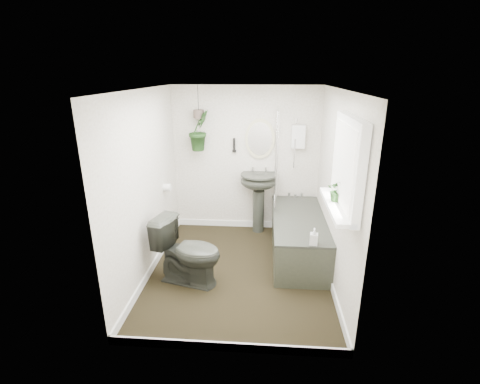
{
  "coord_description": "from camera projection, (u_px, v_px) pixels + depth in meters",
  "views": [
    {
      "loc": [
        0.31,
        -3.97,
        2.49
      ],
      "look_at": [
        0.0,
        0.15,
        1.05
      ],
      "focal_mm": 26.0,
      "sensor_mm": 36.0,
      "label": 1
    }
  ],
  "objects": [
    {
      "name": "window_sill",
      "position": [
        336.0,
        206.0,
        3.44
      ],
      "size": [
        0.18,
        1.0,
        0.04
      ],
      "primitive_type": "cube",
      "color": "white",
      "rests_on": "wall_right"
    },
    {
      "name": "hanging_pot",
      "position": [
        199.0,
        114.0,
        5.17
      ],
      "size": [
        0.16,
        0.16,
        0.12
      ],
      "primitive_type": "cylinder",
      "color": "#4D3F37",
      "rests_on": "ceiling"
    },
    {
      "name": "shower_box",
      "position": [
        298.0,
        137.0,
        5.27
      ],
      "size": [
        0.2,
        0.1,
        0.35
      ],
      "primitive_type": "cube",
      "color": "white",
      "rests_on": "wall_back"
    },
    {
      "name": "window_recess",
      "position": [
        348.0,
        165.0,
        3.3
      ],
      "size": [
        0.08,
        1.0,
        0.9
      ],
      "primitive_type": "cube",
      "color": "white",
      "rests_on": "wall_right"
    },
    {
      "name": "toilet",
      "position": [
        188.0,
        251.0,
        4.23
      ],
      "size": [
        0.9,
        0.65,
        0.83
      ],
      "primitive_type": "imported",
      "rotation": [
        0.0,
        0.0,
        1.32
      ],
      "color": "#2B2D27",
      "rests_on": "floor"
    },
    {
      "name": "hanging_plant",
      "position": [
        199.0,
        130.0,
        5.25
      ],
      "size": [
        0.42,
        0.43,
        0.61
      ],
      "primitive_type": "imported",
      "rotation": [
        0.0,
        0.0,
        0.89
      ],
      "color": "black",
      "rests_on": "ceiling"
    },
    {
      "name": "floor",
      "position": [
        239.0,
        272.0,
        4.58
      ],
      "size": [
        2.3,
        2.8,
        0.02
      ],
      "primitive_type": "cube",
      "color": "black",
      "rests_on": "ground"
    },
    {
      "name": "bath_screen",
      "position": [
        276.0,
        159.0,
        5.05
      ],
      "size": [
        0.04,
        0.72,
        1.4
      ],
      "primitive_type": null,
      "color": "silver",
      "rests_on": "bathtub"
    },
    {
      "name": "oval_mirror",
      "position": [
        260.0,
        139.0,
        5.36
      ],
      "size": [
        0.46,
        0.03,
        0.62
      ],
      "primitive_type": "ellipsoid",
      "color": "beige",
      "rests_on": "wall_back"
    },
    {
      "name": "wall_sconce",
      "position": [
        234.0,
        145.0,
        5.41
      ],
      "size": [
        0.04,
        0.04,
        0.22
      ],
      "primitive_type": "cylinder",
      "color": "black",
      "rests_on": "wall_back"
    },
    {
      "name": "toilet_roll_holder",
      "position": [
        167.0,
        187.0,
        5.02
      ],
      "size": [
        0.11,
        0.11,
        0.11
      ],
      "primitive_type": "cylinder",
      "rotation": [
        0.0,
        1.57,
        0.0
      ],
      "color": "white",
      "rests_on": "wall_left"
    },
    {
      "name": "wall_front",
      "position": [
        226.0,
        242.0,
        2.87
      ],
      "size": [
        2.3,
        0.02,
        2.3
      ],
      "primitive_type": "cube",
      "color": "white",
      "rests_on": "ground"
    },
    {
      "name": "wall_left",
      "position": [
        145.0,
        186.0,
        4.28
      ],
      "size": [
        0.02,
        2.8,
        2.3
      ],
      "primitive_type": "cube",
      "color": "white",
      "rests_on": "ground"
    },
    {
      "name": "skirting",
      "position": [
        239.0,
        268.0,
        4.56
      ],
      "size": [
        2.3,
        2.8,
        0.1
      ],
      "primitive_type": "cube",
      "color": "white",
      "rests_on": "floor"
    },
    {
      "name": "wall_right",
      "position": [
        337.0,
        191.0,
        4.12
      ],
      "size": [
        0.02,
        2.8,
        2.3
      ],
      "primitive_type": "cube",
      "color": "white",
      "rests_on": "ground"
    },
    {
      "name": "pedestal_sink",
      "position": [
        259.0,
        203.0,
        5.57
      ],
      "size": [
        0.65,
        0.58,
        0.98
      ],
      "primitive_type": null,
      "rotation": [
        0.0,
        0.0,
        0.16
      ],
      "color": "#2B2D27",
      "rests_on": "floor"
    },
    {
      "name": "window_blinds",
      "position": [
        343.0,
        164.0,
        3.3
      ],
      "size": [
        0.01,
        0.86,
        0.76
      ],
      "primitive_type": "cube",
      "color": "white",
      "rests_on": "wall_right"
    },
    {
      "name": "bathtub",
      "position": [
        298.0,
        236.0,
        4.89
      ],
      "size": [
        0.72,
        1.72,
        0.58
      ],
      "primitive_type": null,
      "color": "#2B2D27",
      "rests_on": "floor"
    },
    {
      "name": "soap_bottle",
      "position": [
        314.0,
        236.0,
        4.02
      ],
      "size": [
        0.1,
        0.11,
        0.2
      ],
      "primitive_type": "imported",
      "rotation": [
        0.0,
        0.0,
        -0.15
      ],
      "color": "#372D2A",
      "rests_on": "bathtub"
    },
    {
      "name": "wall_back",
      "position": [
        246.0,
        160.0,
        5.52
      ],
      "size": [
        2.3,
        0.02,
        2.3
      ],
      "primitive_type": "cube",
      "color": "white",
      "rests_on": "ground"
    },
    {
      "name": "ceiling",
      "position": [
        239.0,
        88.0,
        3.81
      ],
      "size": [
        2.3,
        2.8,
        0.02
      ],
      "primitive_type": "cube",
      "color": "white",
      "rests_on": "ground"
    },
    {
      "name": "sill_plant",
      "position": [
        338.0,
        190.0,
        3.47
      ],
      "size": [
        0.23,
        0.21,
        0.23
      ],
      "primitive_type": "imported",
      "rotation": [
        0.0,
        0.0,
        -0.17
      ],
      "color": "black",
      "rests_on": "window_sill"
    }
  ]
}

